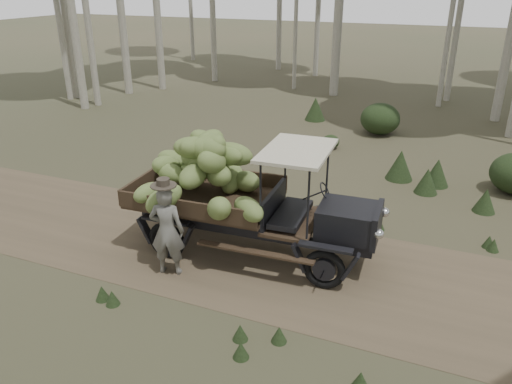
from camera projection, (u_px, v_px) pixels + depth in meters
ground at (332, 274)px, 10.18m from camera, size 120.00×120.00×0.00m
dirt_track at (332, 274)px, 10.18m from camera, size 70.00×4.00×0.01m
banana_truck at (226, 179)px, 10.60m from camera, size 5.53×2.82×2.75m
farmer at (167, 230)px, 9.87m from camera, size 0.79×0.62×2.07m
undergrowth at (460, 256)px, 9.79m from camera, size 23.99×21.99×1.35m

